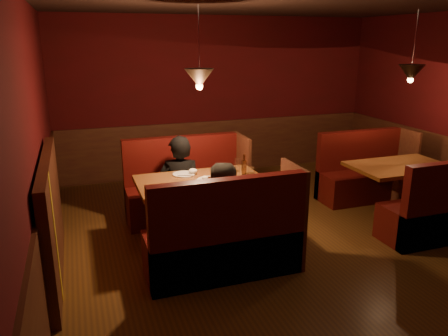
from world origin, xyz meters
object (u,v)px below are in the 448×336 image
object	(u,v)px
second_table	(399,178)
second_bench_near	(443,214)
main_bench_far	(187,192)
main_table	(202,194)
diner_a	(180,169)
second_bench_far	(364,177)
diner_b	(227,201)
main_bench_near	(227,244)

from	to	relation	value
second_table	second_bench_near	distance (m)	0.85
second_table	main_bench_far	bearing A→B (deg)	161.22
main_table	main_bench_far	bearing A→B (deg)	88.88
main_table	diner_a	xyz separation A→B (m)	(-0.15, 0.56, 0.18)
second_bench_far	diner_b	xyz separation A→B (m)	(-2.84, -1.41, 0.43)
diner_b	main_bench_near	bearing A→B (deg)	-116.43
main_bench_far	main_bench_near	xyz separation A→B (m)	(0.00, -1.76, 0.00)
main_table	diner_b	world-z (taller)	diner_b
second_bench_far	diner_a	xyz separation A→B (m)	(-3.07, -0.17, 0.47)
second_table	second_bench_near	xyz separation A→B (m)	(0.03, -0.82, -0.23)
second_bench_near	main_bench_far	bearing A→B (deg)	148.22
second_table	second_bench_near	world-z (taller)	second_bench_near
main_table	main_bench_far	distance (m)	0.92
second_bench_far	main_bench_near	bearing A→B (deg)	-151.11
main_bench_far	second_bench_far	distance (m)	2.91
main_bench_near	second_table	distance (m)	2.98
main_table	second_bench_near	xyz separation A→B (m)	(2.92, -0.92, -0.29)
diner_b	second_bench_near	bearing A→B (deg)	-12.21
diner_a	diner_b	xyz separation A→B (m)	(0.23, -1.25, -0.03)
main_bench_far	second_table	distance (m)	3.04
main_bench_near	diner_a	xyz separation A→B (m)	(-0.17, 1.44, 0.45)
main_bench_far	second_table	world-z (taller)	main_bench_far
diner_a	second_bench_far	bearing A→B (deg)	-161.08
main_bench_far	main_bench_near	distance (m)	1.76
diner_b	diner_a	bearing A→B (deg)	92.88
main_bench_near	diner_a	size ratio (longest dim) A/B	1.04
main_table	second_table	xyz separation A→B (m)	(2.89, -0.10, -0.06)
second_table	diner_b	world-z (taller)	diner_b
main_table	second_bench_far	bearing A→B (deg)	13.89
diner_a	second_bench_near	bearing A→B (deg)	170.10
second_bench_far	second_bench_near	bearing A→B (deg)	-90.00
main_table	main_bench_far	xyz separation A→B (m)	(0.02, 0.88, -0.27)
main_table	second_table	world-z (taller)	main_table
second_bench_far	diner_a	size ratio (longest dim) A/B	0.93
main_bench_far	second_bench_far	bearing A→B (deg)	-3.04
second_table	second_bench_far	bearing A→B (deg)	87.80
main_bench_far	main_bench_near	size ratio (longest dim) A/B	1.00
main_table	diner_b	xyz separation A→B (m)	(0.08, -0.69, 0.14)
second_bench_near	diner_a	world-z (taller)	diner_a
main_bench_near	diner_a	world-z (taller)	diner_a
second_bench_far	second_bench_near	world-z (taller)	same
diner_a	diner_b	world-z (taller)	diner_a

